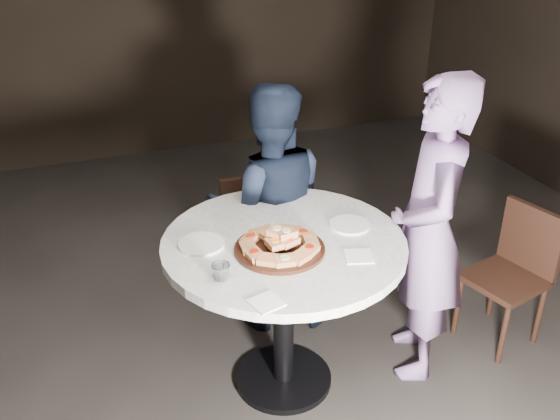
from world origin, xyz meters
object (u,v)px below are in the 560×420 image
Objects in this scene: table at (284,269)px; serving_board at (280,249)px; focaccia_pile at (280,241)px; diner_navy at (269,209)px; chair_right at (515,266)px; chair_far at (247,219)px; diner_teal at (429,232)px; water_glass at (221,272)px.

serving_board reaches higher than table.
focaccia_pile reaches higher than table.
diner_navy reaches higher than serving_board.
chair_right is (1.39, 0.01, -0.41)m from serving_board.
chair_far is 0.50× the size of diner_teal.
serving_board is at bearing 84.08° from chair_far.
focaccia_pile reaches higher than chair_right.
chair_far is (0.48, 1.17, -0.43)m from water_glass.
diner_teal reaches higher than focaccia_pile.
serving_board is 0.78m from diner_teal.
water_glass is (-0.36, -0.21, 0.19)m from table.
diner_teal reaches higher than chair_right.
focaccia_pile reaches higher than chair_far.
table is at bearing -107.13° from chair_right.
focaccia_pile reaches higher than water_glass.
water_glass reaches higher than serving_board.
serving_board is 0.26× the size of diner_teal.
serving_board is 0.69m from diner_navy.
diner_teal is at bearing 123.56° from chair_far.
serving_board is 0.52× the size of chair_far.
focaccia_pile is 0.23× the size of diner_teal.
diner_teal is at bearing -102.20° from chair_right.
table is 1.92× the size of chair_right.
focaccia_pile is at bearing 84.23° from chair_far.
table is 0.20m from serving_board.
table is 19.35× the size of water_glass.
diner_navy reaches higher than chair_far.
water_glass is at bearing -149.14° from table.
diner_navy is at bearing 77.20° from table.
chair_far is at bearing -144.36° from chair_right.
table is 0.99m from chair_far.
water_glass is 0.05× the size of diner_navy.
diner_navy is 0.89m from diner_teal.
water_glass is at bearing 70.94° from diner_navy.
table is at bearing 86.35° from chair_far.
diner_navy is at bearing -114.00° from diner_teal.
chair_right is at bearing 115.35° from diner_teal.
chair_far is (0.12, 0.96, -0.24)m from table.
water_glass is at bearing -157.21° from serving_board.
focaccia_pile is at bearing -120.78° from table.
chair_far is (0.18, 1.04, -0.40)m from serving_board.
chair_far is at bearing 82.72° from table.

